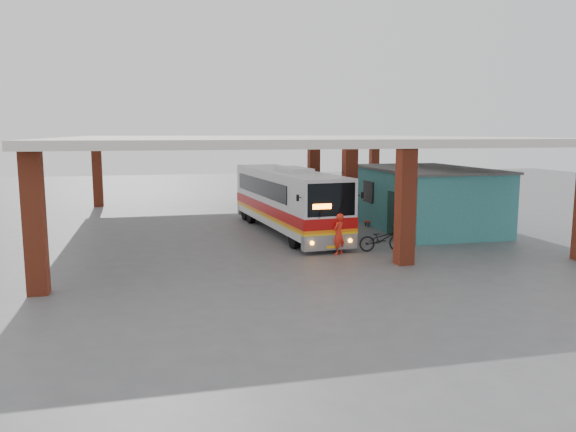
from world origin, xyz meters
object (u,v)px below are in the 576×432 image
(pedestrian, at_px, (339,234))
(coach_bus, at_px, (287,200))
(motorcycle, at_px, (382,239))
(red_chair, at_px, (371,219))

(pedestrian, bearing_deg, coach_bus, -120.71)
(motorcycle, bearing_deg, red_chair, -15.64)
(motorcycle, height_order, red_chair, motorcycle)
(motorcycle, xyz_separation_m, red_chair, (1.96, 6.06, -0.14))
(motorcycle, bearing_deg, pedestrian, 96.19)
(coach_bus, relative_size, pedestrian, 6.78)
(red_chair, bearing_deg, motorcycle, -92.14)
(coach_bus, height_order, red_chair, coach_bus)
(coach_bus, distance_m, pedestrian, 5.56)
(red_chair, bearing_deg, pedestrian, -106.39)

